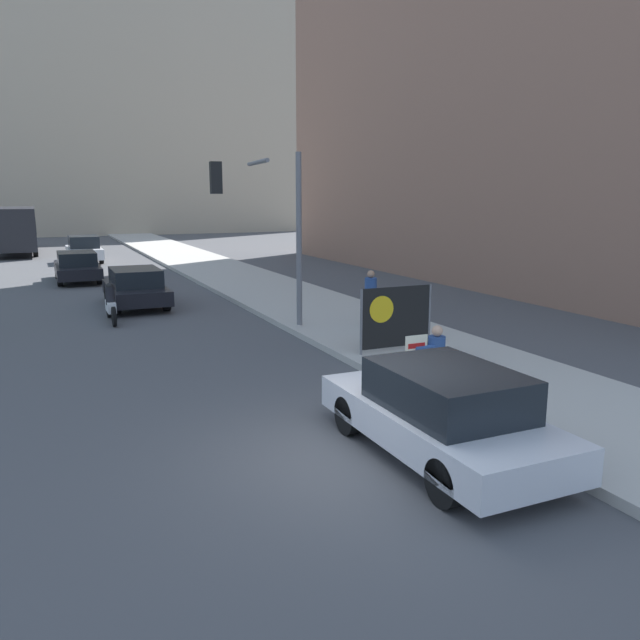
# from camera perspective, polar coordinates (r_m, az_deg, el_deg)

# --- Properties ---
(ground_plane) EXTENTS (160.00, 160.00, 0.00)m
(ground_plane) POSITION_cam_1_polar(r_m,az_deg,el_deg) (9.58, 3.60, -12.36)
(ground_plane) COLOR #4F4F51
(sidewalk_curb) EXTENTS (4.15, 90.00, 0.17)m
(sidewalk_curb) POSITION_cam_1_polar(r_m,az_deg,el_deg) (24.54, -3.99, 2.45)
(sidewalk_curb) COLOR #B7B2A8
(sidewalk_curb) RESTS_ON ground_plane
(building_backdrop_far) EXTENTS (52.00, 12.00, 26.41)m
(building_backdrop_far) POSITION_cam_1_polar(r_m,az_deg,el_deg) (71.00, -23.59, 17.97)
(building_backdrop_far) COLOR tan
(building_backdrop_far) RESTS_ON ground_plane
(building_backdrop_right) EXTENTS (10.00, 32.00, 24.00)m
(building_backdrop_right) POSITION_cam_1_polar(r_m,az_deg,el_deg) (32.63, 18.94, 25.20)
(building_backdrop_right) COLOR #936B56
(building_backdrop_right) RESTS_ON ground_plane
(seated_protester) EXTENTS (0.98, 0.77, 1.17)m
(seated_protester) POSITION_cam_1_polar(r_m,az_deg,el_deg) (12.51, 10.71, -3.04)
(seated_protester) COLOR #474C56
(seated_protester) RESTS_ON sidewalk_curb
(pedestrian_behind) EXTENTS (0.34, 0.34, 1.63)m
(pedestrian_behind) POSITION_cam_1_polar(r_m,az_deg,el_deg) (17.64, 4.64, 1.96)
(pedestrian_behind) COLOR #424247
(pedestrian_behind) RESTS_ON sidewalk_curb
(protest_banner) EXTENTS (1.95, 0.06, 1.56)m
(protest_banner) POSITION_cam_1_polar(r_m,az_deg,el_deg) (15.00, 6.94, 0.27)
(protest_banner) COLOR slate
(protest_banner) RESTS_ON sidewalk_curb
(traffic_light_pole) EXTENTS (2.53, 2.29, 4.87)m
(traffic_light_pole) POSITION_cam_1_polar(r_m,az_deg,el_deg) (17.51, -4.94, 9.96)
(traffic_light_pole) COLOR slate
(traffic_light_pole) RESTS_ON sidewalk_curb
(parked_car_curbside) EXTENTS (1.88, 4.31, 1.40)m
(parked_car_curbside) POSITION_cam_1_polar(r_m,az_deg,el_deg) (9.46, 11.07, -8.28)
(parked_car_curbside) COLOR silver
(parked_car_curbside) RESTS_ON ground_plane
(car_on_road_nearest) EXTENTS (1.83, 4.35, 1.36)m
(car_on_road_nearest) POSITION_cam_1_polar(r_m,az_deg,el_deg) (22.85, -16.50, 2.89)
(car_on_road_nearest) COLOR black
(car_on_road_nearest) RESTS_ON ground_plane
(car_on_road_midblock) EXTENTS (1.84, 4.57, 1.36)m
(car_on_road_midblock) POSITION_cam_1_polar(r_m,az_deg,el_deg) (30.51, -21.31, 4.59)
(car_on_road_midblock) COLOR black
(car_on_road_midblock) RESTS_ON ground_plane
(car_on_road_distant) EXTENTS (1.85, 4.64, 1.54)m
(car_on_road_distant) POSITION_cam_1_polar(r_m,az_deg,el_deg) (39.43, -20.77, 6.08)
(car_on_road_distant) COLOR silver
(car_on_road_distant) RESTS_ON ground_plane
(city_bus_on_road) EXTENTS (2.61, 10.63, 3.06)m
(city_bus_on_road) POSITION_cam_1_polar(r_m,az_deg,el_deg) (47.35, -26.12, 7.64)
(city_bus_on_road) COLOR #232328
(city_bus_on_road) RESTS_ON ground_plane
(motorcycle_on_road) EXTENTS (0.28, 2.15, 1.23)m
(motorcycle_on_road) POSITION_cam_1_polar(r_m,az_deg,el_deg) (20.28, -18.59, 1.31)
(motorcycle_on_road) COLOR white
(motorcycle_on_road) RESTS_ON ground_plane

